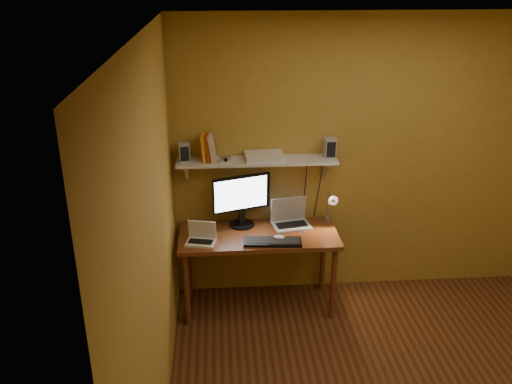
{
  "coord_description": "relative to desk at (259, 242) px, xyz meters",
  "views": [
    {
      "loc": [
        -1.29,
        -2.97,
        2.93
      ],
      "look_at": [
        -0.98,
        1.18,
        1.19
      ],
      "focal_mm": 38.0,
      "sensor_mm": 36.0,
      "label": 1
    }
  ],
  "objects": [
    {
      "name": "laptop",
      "position": [
        0.3,
        0.16,
        0.15
      ],
      "size": [
        0.37,
        0.3,
        0.25
      ],
      "rotation": [
        0.0,
        0.0,
        0.19
      ],
      "color": "#969A9E",
      "rests_on": "desk"
    },
    {
      "name": "netbook",
      "position": [
        -0.5,
        -0.12,
        0.14
      ],
      "size": [
        0.27,
        0.22,
        0.19
      ],
      "rotation": [
        0.0,
        0.0,
        -0.22
      ],
      "color": "silver",
      "rests_on": "desk"
    },
    {
      "name": "desk",
      "position": [
        0.0,
        0.0,
        0.0
      ],
      "size": [
        1.4,
        0.6,
        0.75
      ],
      "color": "brown",
      "rests_on": "ground"
    },
    {
      "name": "keyboard",
      "position": [
        0.11,
        -0.19,
        0.1
      ],
      "size": [
        0.5,
        0.21,
        0.03
      ],
      "primitive_type": "cube",
      "rotation": [
        0.0,
        0.0,
        -0.09
      ],
      "color": "black",
      "rests_on": "desk"
    },
    {
      "name": "mouse",
      "position": [
        0.17,
        -0.13,
        0.11
      ],
      "size": [
        0.12,
        0.1,
        0.04
      ],
      "primitive_type": "ellipsoid",
      "rotation": [
        0.0,
        0.0,
        -0.28
      ],
      "color": "silver",
      "rests_on": "desk"
    },
    {
      "name": "room",
      "position": [
        0.95,
        -1.28,
        0.64
      ],
      "size": [
        3.44,
        3.24,
        2.64
      ],
      "color": "#5A3517",
      "rests_on": "ground"
    },
    {
      "name": "books",
      "position": [
        -0.42,
        0.2,
        0.83
      ],
      "size": [
        0.13,
        0.16,
        0.24
      ],
      "color": "orange",
      "rests_on": "wall_shelf"
    },
    {
      "name": "desk_lamp",
      "position": [
        0.66,
        0.13,
        0.29
      ],
      "size": [
        0.09,
        0.23,
        0.38
      ],
      "color": "silver",
      "rests_on": "desk"
    },
    {
      "name": "shelf_camera",
      "position": [
        -0.28,
        0.14,
        0.74
      ],
      "size": [
        0.1,
        0.05,
        0.06
      ],
      "color": "silver",
      "rests_on": "wall_shelf"
    },
    {
      "name": "speaker_left",
      "position": [
        -0.63,
        0.19,
        0.79
      ],
      "size": [
        0.1,
        0.1,
        0.16
      ],
      "primitive_type": "cube",
      "rotation": [
        0.0,
        0.0,
        0.16
      ],
      "color": "#969A9E",
      "rests_on": "wall_shelf"
    },
    {
      "name": "router",
      "position": [
        0.06,
        0.2,
        0.74
      ],
      "size": [
        0.34,
        0.24,
        0.05
      ],
      "primitive_type": "cube",
      "rotation": [
        0.0,
        0.0,
        0.06
      ],
      "color": "silver",
      "rests_on": "wall_shelf"
    },
    {
      "name": "speaker_right",
      "position": [
        0.64,
        0.2,
        0.8
      ],
      "size": [
        0.1,
        0.1,
        0.17
      ],
      "primitive_type": "cube",
      "rotation": [
        0.0,
        0.0,
        0.05
      ],
      "color": "#969A9E",
      "rests_on": "wall_shelf"
    },
    {
      "name": "wall_shelf",
      "position": [
        0.0,
        0.19,
        0.69
      ],
      "size": [
        1.4,
        0.25,
        0.21
      ],
      "color": "silver",
      "rests_on": "room"
    },
    {
      "name": "monitor",
      "position": [
        -0.14,
        0.18,
        0.36
      ],
      "size": [
        0.52,
        0.28,
        0.48
      ],
      "rotation": [
        0.0,
        0.0,
        0.31
      ],
      "color": "black",
      "rests_on": "desk"
    }
  ]
}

